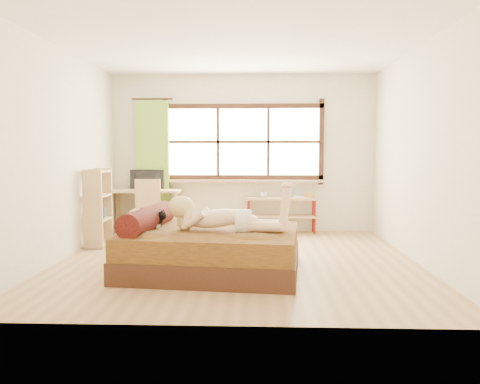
{
  "coord_description": "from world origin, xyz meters",
  "views": [
    {
      "loc": [
        0.26,
        -5.86,
        1.39
      ],
      "look_at": [
        0.02,
        0.2,
        0.86
      ],
      "focal_mm": 35.0,
      "sensor_mm": 36.0,
      "label": 1
    }
  ],
  "objects_px": {
    "bed": "(208,249)",
    "bookshelf": "(98,207)",
    "kitten": "(152,218)",
    "desk": "(146,195)",
    "chair": "(146,205)",
    "pipe_shelf": "(282,207)",
    "woman": "(225,205)"
  },
  "relations": [
    {
      "from": "bed",
      "to": "bookshelf",
      "type": "height_order",
      "value": "bookshelf"
    },
    {
      "from": "kitten",
      "to": "desk",
      "type": "relative_size",
      "value": 0.25
    },
    {
      "from": "desk",
      "to": "chair",
      "type": "xyz_separation_m",
      "value": [
        0.1,
        -0.36,
        -0.13
      ]
    },
    {
      "from": "pipe_shelf",
      "to": "bookshelf",
      "type": "distance_m",
      "value": 3.01
    },
    {
      "from": "pipe_shelf",
      "to": "chair",
      "type": "bearing_deg",
      "value": -167.41
    },
    {
      "from": "bed",
      "to": "pipe_shelf",
      "type": "xyz_separation_m",
      "value": [
        0.98,
        2.62,
        0.18
      ]
    },
    {
      "from": "woman",
      "to": "bookshelf",
      "type": "height_order",
      "value": "bookshelf"
    },
    {
      "from": "woman",
      "to": "kitten",
      "type": "xyz_separation_m",
      "value": [
        -0.87,
        0.15,
        -0.18
      ]
    },
    {
      "from": "bed",
      "to": "kitten",
      "type": "relative_size",
      "value": 7.18
    },
    {
      "from": "kitten",
      "to": "desk",
      "type": "height_order",
      "value": "desk"
    },
    {
      "from": "kitten",
      "to": "bed",
      "type": "bearing_deg",
      "value": -2.14
    },
    {
      "from": "pipe_shelf",
      "to": "bookshelf",
      "type": "height_order",
      "value": "bookshelf"
    },
    {
      "from": "bed",
      "to": "pipe_shelf",
      "type": "relative_size",
      "value": 1.73
    },
    {
      "from": "woman",
      "to": "pipe_shelf",
      "type": "distance_m",
      "value": 2.81
    },
    {
      "from": "woman",
      "to": "chair",
      "type": "relative_size",
      "value": 1.46
    },
    {
      "from": "bed",
      "to": "bookshelf",
      "type": "bearing_deg",
      "value": 147.66
    },
    {
      "from": "desk",
      "to": "pipe_shelf",
      "type": "bearing_deg",
      "value": 2.96
    },
    {
      "from": "woman",
      "to": "chair",
      "type": "distance_m",
      "value": 2.63
    },
    {
      "from": "pipe_shelf",
      "to": "bookshelf",
      "type": "relative_size",
      "value": 1.08
    },
    {
      "from": "bed",
      "to": "chair",
      "type": "height_order",
      "value": "chair"
    },
    {
      "from": "kitten",
      "to": "desk",
      "type": "xyz_separation_m",
      "value": [
        -0.66,
        2.41,
        0.04
      ]
    },
    {
      "from": "kitten",
      "to": "chair",
      "type": "xyz_separation_m",
      "value": [
        -0.56,
        2.04,
        -0.09
      ]
    },
    {
      "from": "bookshelf",
      "to": "chair",
      "type": "bearing_deg",
      "value": 54.12
    },
    {
      "from": "kitten",
      "to": "chair",
      "type": "relative_size",
      "value": 0.31
    },
    {
      "from": "desk",
      "to": "chair",
      "type": "relative_size",
      "value": 1.28
    },
    {
      "from": "bed",
      "to": "kitten",
      "type": "height_order",
      "value": "bed"
    },
    {
      "from": "bed",
      "to": "woman",
      "type": "height_order",
      "value": "woman"
    },
    {
      "from": "desk",
      "to": "bookshelf",
      "type": "xyz_separation_m",
      "value": [
        -0.44,
        -1.11,
        -0.07
      ]
    },
    {
      "from": "bed",
      "to": "kitten",
      "type": "bearing_deg",
      "value": 177.86
    },
    {
      "from": "chair",
      "to": "bookshelf",
      "type": "relative_size",
      "value": 0.83
    },
    {
      "from": "chair",
      "to": "bed",
      "type": "bearing_deg",
      "value": -60.05
    },
    {
      "from": "woman",
      "to": "bookshelf",
      "type": "xyz_separation_m",
      "value": [
        -1.96,
        1.45,
        -0.21
      ]
    }
  ]
}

